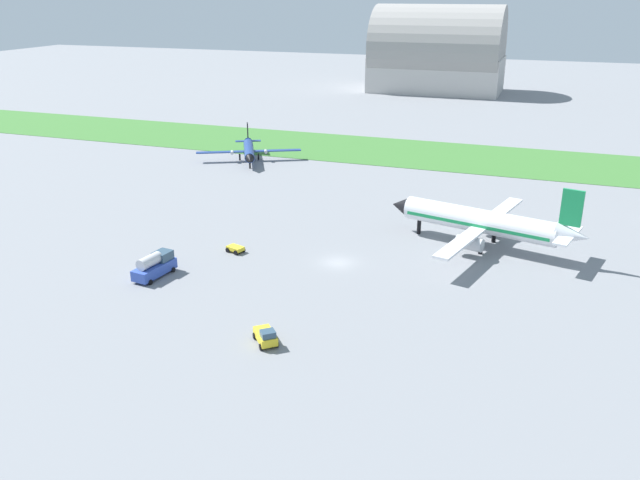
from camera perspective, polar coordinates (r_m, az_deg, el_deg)
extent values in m
plane|color=gray|center=(91.62, 1.60, -1.98)|extent=(600.00, 600.00, 0.00)
cube|color=#3D7533|center=(154.47, 9.47, 7.37)|extent=(360.00, 28.00, 0.08)
cylinder|color=navy|center=(146.66, -6.22, 7.80)|extent=(8.67, 14.47, 2.10)
cone|color=black|center=(138.49, -6.14, 7.01)|extent=(2.79, 2.80, 2.06)
cone|color=navy|center=(155.22, -6.30, 8.63)|extent=(3.01, 3.48, 1.89)
cube|color=black|center=(146.70, -6.22, 7.74)|extent=(8.33, 13.74, 0.29)
cube|color=navy|center=(147.35, -3.95, 7.79)|extent=(10.99, 6.51, 0.21)
cube|color=navy|center=(147.19, -8.49, 7.60)|extent=(10.99, 6.51, 0.21)
cylinder|color=#B7BABF|center=(146.68, -4.75, 7.71)|extent=(1.36, 1.81, 0.67)
cylinder|color=#B7BABF|center=(146.58, -7.67, 7.58)|extent=(1.36, 1.81, 0.67)
cube|color=black|center=(154.30, -6.33, 9.50)|extent=(1.07, 1.80, 3.36)
cube|color=navy|center=(154.84, -5.74, 8.61)|extent=(3.20, 2.45, 0.17)
cube|color=navy|center=(154.81, -6.84, 8.56)|extent=(3.20, 2.45, 0.17)
cylinder|color=black|center=(140.96, -6.13, 6.51)|extent=(0.38, 0.38, 1.47)
cylinder|color=black|center=(148.14, -5.39, 7.26)|extent=(0.38, 0.38, 1.47)
cylinder|color=black|center=(148.09, -7.01, 7.19)|extent=(0.38, 0.38, 1.47)
cylinder|color=white|center=(98.98, 13.69, 1.66)|extent=(23.03, 9.00, 3.49)
cone|color=black|center=(103.66, 7.13, 2.98)|extent=(3.92, 4.10, 3.42)
cone|color=white|center=(95.51, 21.18, 0.36)|extent=(5.08, 4.14, 3.14)
cube|color=#198C4C|center=(99.07, 13.68, 1.51)|extent=(21.81, 8.75, 0.49)
cube|color=white|center=(92.24, 12.34, -0.07)|extent=(5.89, 15.32, 0.35)
cube|color=white|center=(105.85, 15.45, 2.40)|extent=(5.89, 15.32, 0.35)
cylinder|color=#B7BABF|center=(95.09, 12.91, -0.28)|extent=(4.17, 2.80, 1.92)
cylinder|color=#B7BABF|center=(103.77, 14.89, 1.36)|extent=(4.17, 2.80, 1.92)
cube|color=#198C4C|center=(94.44, 21.11, 2.63)|extent=(2.87, 1.11, 5.08)
cube|color=white|center=(93.61, 20.48, -0.01)|extent=(2.94, 4.78, 0.28)
cube|color=white|center=(97.72, 21.13, 0.77)|extent=(2.94, 4.78, 0.28)
cylinder|color=black|center=(103.29, 8.63, 1.16)|extent=(0.63, 0.63, 2.22)
cylinder|color=black|center=(97.03, 13.84, -0.56)|extent=(0.63, 0.63, 2.22)
cylinder|color=black|center=(101.91, 14.93, 0.39)|extent=(0.63, 0.63, 2.22)
cube|color=yellow|center=(71.54, -4.78, -8.35)|extent=(3.70, 3.91, 0.90)
cube|color=#334C60|center=(70.30, -4.57, -8.16)|extent=(1.99, 1.97, 0.70)
cylinder|color=black|center=(70.92, -3.78, -9.02)|extent=(0.64, 0.70, 0.70)
cylinder|color=black|center=(70.50, -5.19, -9.26)|extent=(0.64, 0.70, 0.70)
cylinder|color=black|center=(73.03, -4.37, -8.09)|extent=(0.64, 0.70, 0.70)
cylinder|color=black|center=(72.62, -5.74, -8.31)|extent=(0.64, 0.70, 0.70)
cube|color=yellow|center=(95.73, -7.39, -0.71)|extent=(2.75, 2.19, 0.55)
cylinder|color=black|center=(95.76, -6.71, -0.85)|extent=(0.74, 0.46, 0.70)
cylinder|color=black|center=(94.79, -7.34, -1.11)|extent=(0.74, 0.46, 0.70)
cylinder|color=black|center=(96.88, -7.42, -0.62)|extent=(0.74, 0.46, 0.70)
cylinder|color=black|center=(95.92, -8.05, -0.88)|extent=(0.74, 0.46, 0.70)
cube|color=#334FB2|center=(89.55, -14.24, -2.49)|extent=(3.27, 6.77, 1.40)
cylinder|color=silver|center=(88.47, -14.65, -1.79)|extent=(2.01, 3.75, 1.54)
cube|color=#334C60|center=(90.30, -13.56, -1.33)|extent=(2.32, 2.59, 1.20)
cylinder|color=black|center=(92.12, -13.84, -2.25)|extent=(0.34, 0.73, 0.70)
cylinder|color=black|center=(90.64, -12.69, -2.54)|extent=(0.34, 0.73, 0.70)
cylinder|color=black|center=(89.08, -15.74, -3.26)|extent=(0.34, 0.73, 0.70)
cylinder|color=black|center=(87.55, -14.57, -3.58)|extent=(0.34, 0.73, 0.70)
cube|color=#BCB7B2|center=(254.14, 10.11, 14.07)|extent=(47.08, 27.97, 12.63)
cylinder|color=gray|center=(253.24, 10.25, 16.11)|extent=(46.14, 30.76, 30.76)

